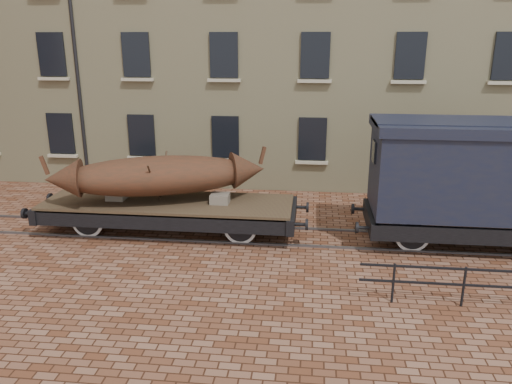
# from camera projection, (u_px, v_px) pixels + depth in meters

# --- Properties ---
(ground) EXTENTS (90.00, 90.00, 0.00)m
(ground) POSITION_uv_depth(u_px,v_px,m) (278.00, 236.00, 15.84)
(ground) COLOR #562E1B
(warehouse_cream) EXTENTS (40.00, 10.19, 14.00)m
(warehouse_cream) POSITION_uv_depth(u_px,v_px,m) (360.00, 16.00, 22.92)
(warehouse_cream) COLOR beige
(warehouse_cream) RESTS_ON ground
(rail_track) EXTENTS (30.00, 1.52, 0.06)m
(rail_track) POSITION_uv_depth(u_px,v_px,m) (278.00, 236.00, 15.83)
(rail_track) COLOR #59595E
(rail_track) RESTS_ON ground
(flatcar_wagon) EXTENTS (8.95, 2.43, 1.35)m
(flatcar_wagon) POSITION_uv_depth(u_px,v_px,m) (168.00, 207.00, 15.97)
(flatcar_wagon) COLOR #453923
(flatcar_wagon) RESTS_ON ground
(iron_boat) EXTENTS (6.81, 3.64, 1.64)m
(iron_boat) POSITION_uv_depth(u_px,v_px,m) (159.00, 175.00, 15.68)
(iron_boat) COLOR #4F2717
(iron_boat) RESTS_ON flatcar_wagon
(goods_van) EXTENTS (7.33, 2.67, 3.79)m
(goods_van) POSITION_uv_depth(u_px,v_px,m) (484.00, 169.00, 14.49)
(goods_van) COLOR black
(goods_van) RESTS_ON ground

